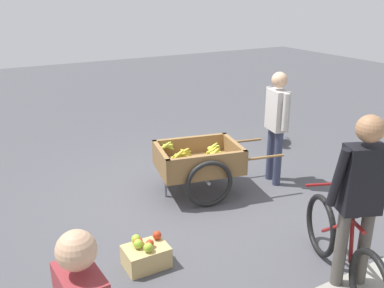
% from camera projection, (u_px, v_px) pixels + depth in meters
% --- Properties ---
extents(ground_plane, '(24.00, 24.00, 0.00)m').
position_uv_depth(ground_plane, '(188.00, 198.00, 5.73)').
color(ground_plane, '#47474C').
extents(fruit_cart, '(1.77, 1.10, 0.72)m').
position_uv_depth(fruit_cart, '(199.00, 163.00, 5.75)').
color(fruit_cart, olive).
rests_on(fruit_cart, ground).
extents(vendor_person, '(0.26, 0.56, 1.62)m').
position_uv_depth(vendor_person, '(277.00, 118.00, 5.89)').
color(vendor_person, '#333851').
rests_on(vendor_person, ground).
extents(bicycle, '(0.73, 1.56, 0.85)m').
position_uv_depth(bicycle, '(343.00, 251.00, 3.96)').
color(bicycle, black).
rests_on(bicycle, ground).
extents(cyclist_person, '(0.49, 0.34, 1.72)m').
position_uv_depth(cyclist_person, '(361.00, 192.00, 3.58)').
color(cyclist_person, '#4C4742').
rests_on(cyclist_person, ground).
extents(dog, '(0.50, 0.51, 0.40)m').
position_uv_depth(dog, '(278.00, 129.00, 7.68)').
color(dog, '#4C3823').
rests_on(dog, ground).
extents(mixed_fruit_crate, '(0.44, 0.32, 0.32)m').
position_uv_depth(mixed_fruit_crate, '(146.00, 254.00, 4.28)').
color(mixed_fruit_crate, tan).
rests_on(mixed_fruit_crate, ground).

